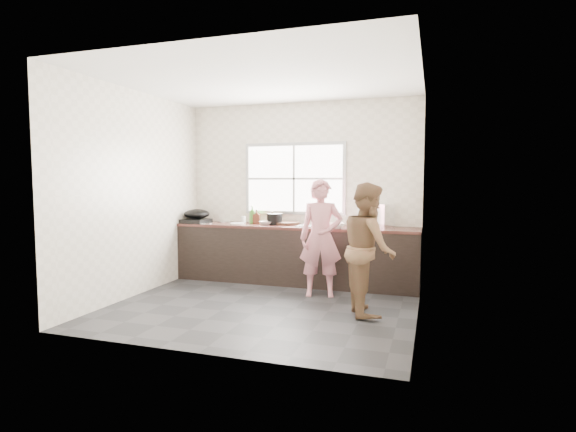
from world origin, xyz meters
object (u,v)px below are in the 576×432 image
(bowl_crabs, at_px, (335,226))
(dish_rack, at_px, (376,215))
(glass_jar, at_px, (243,220))
(pot_lid_right, at_px, (224,221))
(cutting_board, at_px, (287,223))
(wok, at_px, (197,214))
(bowl_mince, at_px, (267,223))
(plate_food, at_px, (237,223))
(bottle_green, at_px, (252,215))
(bottle_brown_tall, at_px, (257,217))
(bottle_brown_short, at_px, (272,218))
(bowl_held, at_px, (330,226))
(burner, at_px, (196,221))
(black_pot, at_px, (275,219))
(woman, at_px, (321,242))
(pot_lid_left, at_px, (206,223))
(person_side, at_px, (368,248))

(bowl_crabs, bearing_deg, dish_rack, 40.37)
(glass_jar, bearing_deg, pot_lid_right, 167.87)
(cutting_board, relative_size, wok, 0.98)
(bowl_mince, height_order, plate_food, bowl_mince)
(bottle_green, bearing_deg, bottle_brown_tall, -7.40)
(plate_food, relative_size, bottle_brown_tall, 1.06)
(bottle_brown_short, bearing_deg, bottle_brown_tall, -172.92)
(bottle_green, bearing_deg, dish_rack, 4.36)
(bowl_held, relative_size, burner, 0.56)
(plate_food, bearing_deg, bowl_mince, 4.98)
(black_pot, distance_m, bottle_green, 0.39)
(bottle_green, distance_m, bottle_brown_short, 0.32)
(bottle_green, distance_m, glass_jar, 0.21)
(glass_jar, bearing_deg, bottle_brown_tall, -17.36)
(bowl_crabs, bearing_deg, bowl_mince, 170.81)
(bottle_brown_tall, bearing_deg, bowl_mince, -26.93)
(bottle_brown_tall, bearing_deg, glass_jar, 162.64)
(black_pot, bearing_deg, dish_rack, 7.89)
(bowl_crabs, xyz_separation_m, pot_lid_right, (-1.91, 0.44, -0.02))
(bottle_brown_short, height_order, wok, wok)
(cutting_board, bearing_deg, plate_food, -167.31)
(bottle_brown_short, bearing_deg, woman, -37.11)
(bowl_held, xyz_separation_m, pot_lid_left, (-1.98, 0.06, -0.03))
(woman, xyz_separation_m, bottle_green, (-1.26, 0.69, 0.28))
(woman, relative_size, bottle_green, 5.21)
(bowl_held, height_order, pot_lid_left, bowl_held)
(person_side, height_order, bowl_crabs, person_side)
(black_pot, relative_size, plate_food, 1.08)
(plate_food, bearing_deg, black_pot, 9.29)
(person_side, height_order, bowl_held, person_side)
(glass_jar, distance_m, dish_rack, 2.06)
(burner, relative_size, pot_lid_left, 1.61)
(wok, bearing_deg, bottle_brown_tall, 7.09)
(burner, bearing_deg, bottle_brown_short, 8.26)
(bottle_brown_tall, relative_size, pot_lid_right, 0.83)
(bottle_brown_short, bearing_deg, bowl_mince, -103.79)
(bowl_crabs, xyz_separation_m, bottle_brown_short, (-1.05, 0.31, 0.06))
(bottle_green, relative_size, pot_lid_left, 1.15)
(person_side, bearing_deg, glass_jar, 37.35)
(person_side, xyz_separation_m, bottle_green, (-1.96, 1.29, 0.25))
(woman, bearing_deg, pot_lid_right, 141.83)
(pot_lid_left, bearing_deg, bowl_held, -1.80)
(bottle_brown_short, relative_size, dish_rack, 0.39)
(cutting_board, distance_m, pot_lid_right, 1.11)
(bowl_held, bearing_deg, wok, 175.78)
(person_side, relative_size, bowl_held, 6.90)
(bowl_mince, height_order, bowl_crabs, bowl_crabs)
(cutting_board, xyz_separation_m, dish_rack, (1.32, 0.13, 0.15))
(bowl_mince, xyz_separation_m, bottle_green, (-0.28, 0.12, 0.11))
(bowl_crabs, xyz_separation_m, bottle_brown_tall, (-1.29, 0.28, 0.07))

